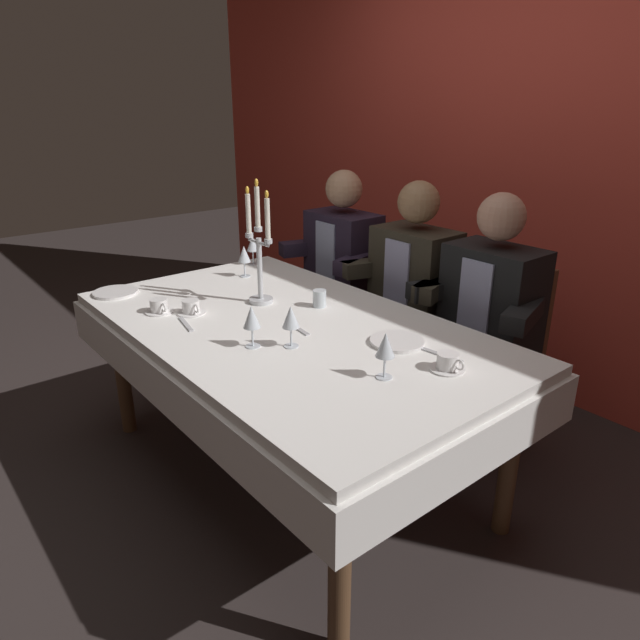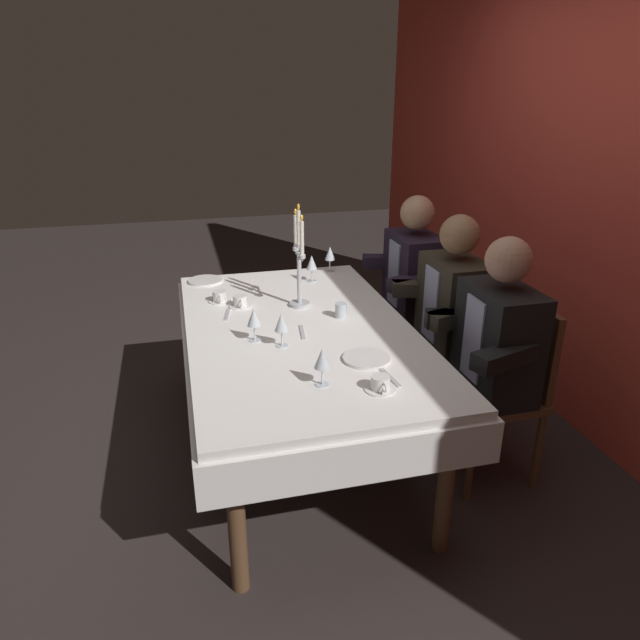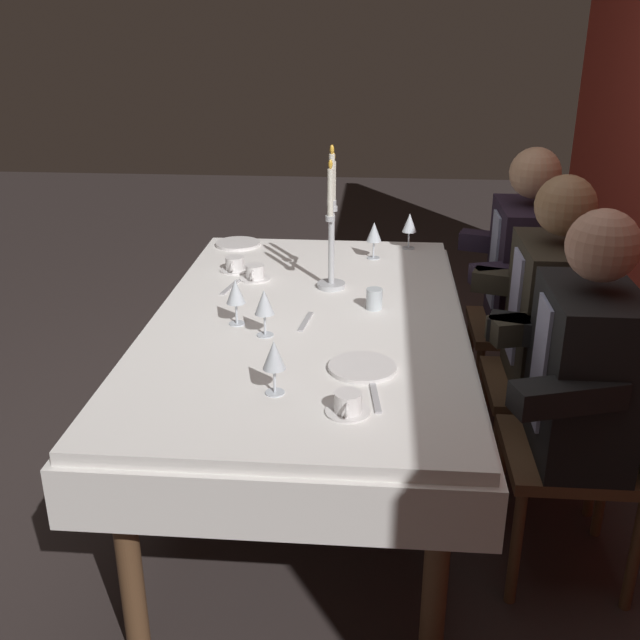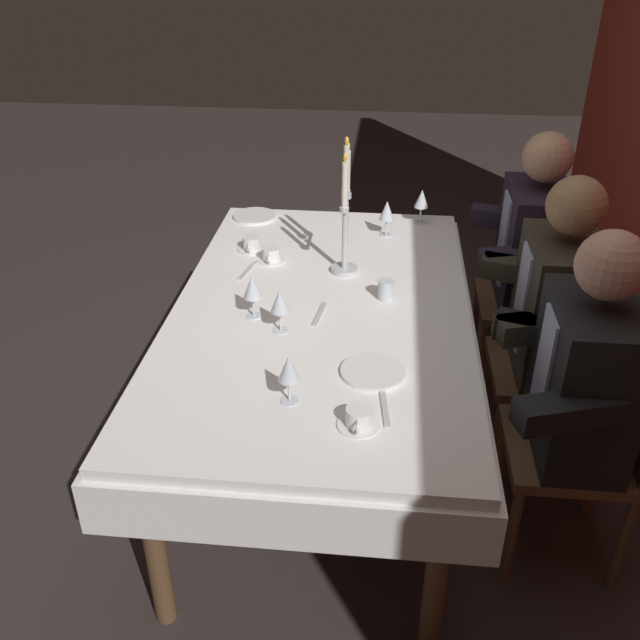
% 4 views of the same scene
% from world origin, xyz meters
% --- Properties ---
extents(ground_plane, '(12.00, 12.00, 0.00)m').
position_xyz_m(ground_plane, '(0.00, 0.00, 0.00)').
color(ground_plane, '#302826').
extents(back_wall, '(6.00, 0.12, 2.70)m').
position_xyz_m(back_wall, '(0.00, 1.66, 1.35)').
color(back_wall, '#CA3F32').
rests_on(back_wall, ground_plane).
extents(dining_table, '(1.94, 1.14, 0.74)m').
position_xyz_m(dining_table, '(0.00, 0.00, 0.62)').
color(dining_table, white).
rests_on(dining_table, ground_plane).
extents(candelabra, '(0.19, 0.11, 0.56)m').
position_xyz_m(candelabra, '(-0.29, 0.07, 0.96)').
color(candelabra, silver).
rests_on(candelabra, dining_table).
extents(dinner_plate_0, '(0.21, 0.21, 0.01)m').
position_xyz_m(dinner_plate_0, '(-0.84, -0.41, 0.75)').
color(dinner_plate_0, white).
rests_on(dinner_plate_0, dining_table).
extents(dinner_plate_1, '(0.21, 0.21, 0.01)m').
position_xyz_m(dinner_plate_1, '(0.42, 0.21, 0.75)').
color(dinner_plate_1, white).
rests_on(dinner_plate_1, dining_table).
extents(wine_glass_0, '(0.07, 0.07, 0.16)m').
position_xyz_m(wine_glass_0, '(-0.85, 0.38, 0.85)').
color(wine_glass_0, silver).
rests_on(wine_glass_0, dining_table).
extents(wine_glass_1, '(0.07, 0.07, 0.16)m').
position_xyz_m(wine_glass_1, '(-0.68, 0.23, 0.86)').
color(wine_glass_1, silver).
rests_on(wine_glass_1, dining_table).
extents(wine_glass_2, '(0.07, 0.07, 0.16)m').
position_xyz_m(wine_glass_2, '(0.60, -0.04, 0.85)').
color(wine_glass_2, silver).
rests_on(wine_glass_2, dining_table).
extents(wine_glass_3, '(0.07, 0.07, 0.16)m').
position_xyz_m(wine_glass_3, '(0.10, -0.24, 0.85)').
color(wine_glass_3, silver).
rests_on(wine_glass_3, dining_table).
extents(wine_glass_4, '(0.07, 0.07, 0.16)m').
position_xyz_m(wine_glass_4, '(0.19, -0.12, 0.85)').
color(wine_glass_4, silver).
rests_on(wine_glass_4, dining_table).
extents(water_tumbler_0, '(0.06, 0.06, 0.08)m').
position_xyz_m(water_tumbler_0, '(-0.08, 0.24, 0.78)').
color(water_tumbler_0, silver).
rests_on(water_tumbler_0, dining_table).
extents(coffee_cup_0, '(0.13, 0.12, 0.06)m').
position_xyz_m(coffee_cup_0, '(0.69, 0.18, 0.77)').
color(coffee_cup_0, white).
rests_on(coffee_cup_0, dining_table).
extents(coffee_cup_1, '(0.13, 0.12, 0.06)m').
position_xyz_m(coffee_cup_1, '(-0.47, -0.35, 0.77)').
color(coffee_cup_1, white).
rests_on(coffee_cup_1, dining_table).
extents(coffee_cup_2, '(0.13, 0.12, 0.06)m').
position_xyz_m(coffee_cup_2, '(-0.37, -0.25, 0.77)').
color(coffee_cup_2, white).
rests_on(coffee_cup_2, dining_table).
extents(fork_0, '(0.17, 0.04, 0.01)m').
position_xyz_m(fork_0, '(0.61, 0.25, 0.74)').
color(fork_0, '#B7B7BC').
rests_on(fork_0, dining_table).
extents(fork_1, '(0.17, 0.05, 0.01)m').
position_xyz_m(fork_1, '(-0.26, -0.33, 0.74)').
color(fork_1, '#B7B7BC').
rests_on(fork_1, dining_table).
extents(fork_2, '(0.17, 0.04, 0.01)m').
position_xyz_m(fork_2, '(0.07, 0.00, 0.74)').
color(fork_2, '#B7B7BC').
rests_on(fork_2, dining_table).
extents(seated_diner_0, '(0.63, 0.48, 1.24)m').
position_xyz_m(seated_diner_0, '(-0.65, 0.89, 0.74)').
color(seated_diner_0, brown).
rests_on(seated_diner_0, ground_plane).
extents(seated_diner_1, '(0.63, 0.48, 1.24)m').
position_xyz_m(seated_diner_1, '(-0.09, 0.89, 0.74)').
color(seated_diner_1, brown).
rests_on(seated_diner_1, ground_plane).
extents(seated_diner_2, '(0.63, 0.48, 1.24)m').
position_xyz_m(seated_diner_2, '(0.38, 0.89, 0.74)').
color(seated_diner_2, brown).
rests_on(seated_diner_2, ground_plane).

